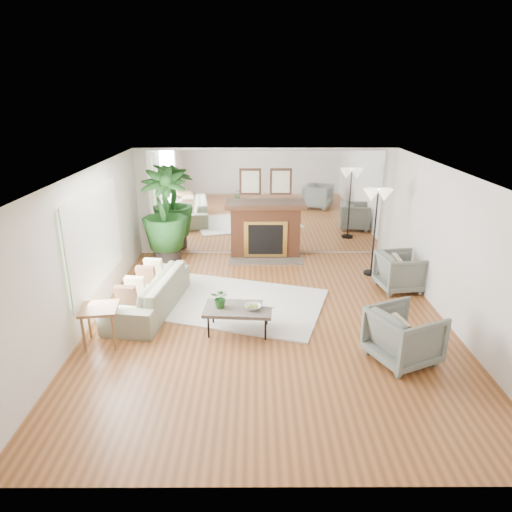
{
  "coord_description": "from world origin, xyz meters",
  "views": [
    {
      "loc": [
        -0.25,
        -6.96,
        3.66
      ],
      "look_at": [
        -0.23,
        0.6,
        0.96
      ],
      "focal_mm": 32.0,
      "sensor_mm": 36.0,
      "label": 1
    }
  ],
  "objects_px": {
    "armchair_back": "(400,272)",
    "potted_ficus": "(164,213)",
    "coffee_table": "(238,310)",
    "side_table": "(99,313)",
    "floor_lamp": "(377,202)",
    "sofa": "(148,292)",
    "fireplace": "(265,230)",
    "armchair_front": "(404,335)"
  },
  "relations": [
    {
      "from": "armchair_back",
      "to": "potted_ficus",
      "type": "relative_size",
      "value": 0.39
    },
    {
      "from": "coffee_table",
      "to": "potted_ficus",
      "type": "xyz_separation_m",
      "value": [
        -1.75,
        3.32,
        0.74
      ]
    },
    {
      "from": "side_table",
      "to": "potted_ficus",
      "type": "xyz_separation_m",
      "value": [
        0.34,
        3.69,
        0.61
      ]
    },
    {
      "from": "floor_lamp",
      "to": "sofa",
      "type": "bearing_deg",
      "value": -159.0
    },
    {
      "from": "armchair_back",
      "to": "coffee_table",
      "type": "bearing_deg",
      "value": 110.05
    },
    {
      "from": "side_table",
      "to": "potted_ficus",
      "type": "height_order",
      "value": "potted_ficus"
    },
    {
      "from": "coffee_table",
      "to": "sofa",
      "type": "relative_size",
      "value": 0.5
    },
    {
      "from": "sofa",
      "to": "side_table",
      "type": "distance_m",
      "value": 1.3
    },
    {
      "from": "armchair_back",
      "to": "potted_ficus",
      "type": "bearing_deg",
      "value": 63.05
    },
    {
      "from": "sofa",
      "to": "coffee_table",
      "type": "bearing_deg",
      "value": 71.01
    },
    {
      "from": "sofa",
      "to": "floor_lamp",
      "type": "distance_m",
      "value": 4.86
    },
    {
      "from": "fireplace",
      "to": "floor_lamp",
      "type": "height_order",
      "value": "fireplace"
    },
    {
      "from": "fireplace",
      "to": "side_table",
      "type": "relative_size",
      "value": 3.29
    },
    {
      "from": "potted_ficus",
      "to": "fireplace",
      "type": "bearing_deg",
      "value": 8.22
    },
    {
      "from": "sofa",
      "to": "side_table",
      "type": "xyz_separation_m",
      "value": [
        -0.46,
        -1.19,
        0.19
      ]
    },
    {
      "from": "fireplace",
      "to": "side_table",
      "type": "distance_m",
      "value": 4.78
    },
    {
      "from": "sofa",
      "to": "armchair_back",
      "type": "xyz_separation_m",
      "value": [
        4.74,
        0.87,
        0.05
      ]
    },
    {
      "from": "armchair_back",
      "to": "armchair_front",
      "type": "height_order",
      "value": "armchair_front"
    },
    {
      "from": "sofa",
      "to": "side_table",
      "type": "relative_size",
      "value": 3.6
    },
    {
      "from": "fireplace",
      "to": "armchair_back",
      "type": "relative_size",
      "value": 2.49
    },
    {
      "from": "coffee_table",
      "to": "potted_ficus",
      "type": "height_order",
      "value": "potted_ficus"
    },
    {
      "from": "fireplace",
      "to": "armchair_front",
      "type": "bearing_deg",
      "value": -67.22
    },
    {
      "from": "fireplace",
      "to": "sofa",
      "type": "bearing_deg",
      "value": -127.2
    },
    {
      "from": "fireplace",
      "to": "floor_lamp",
      "type": "xyz_separation_m",
      "value": [
        2.24,
        -1.14,
        0.91
      ]
    },
    {
      "from": "fireplace",
      "to": "floor_lamp",
      "type": "distance_m",
      "value": 2.68
    },
    {
      "from": "potted_ficus",
      "to": "floor_lamp",
      "type": "distance_m",
      "value": 4.6
    },
    {
      "from": "side_table",
      "to": "potted_ficus",
      "type": "bearing_deg",
      "value": 84.74
    },
    {
      "from": "side_table",
      "to": "floor_lamp",
      "type": "relative_size",
      "value": 0.34
    },
    {
      "from": "armchair_back",
      "to": "sofa",
      "type": "bearing_deg",
      "value": 91.89
    },
    {
      "from": "armchair_back",
      "to": "side_table",
      "type": "relative_size",
      "value": 1.32
    },
    {
      "from": "coffee_table",
      "to": "side_table",
      "type": "bearing_deg",
      "value": -169.98
    },
    {
      "from": "sofa",
      "to": "armchair_front",
      "type": "height_order",
      "value": "armchair_front"
    },
    {
      "from": "armchair_back",
      "to": "side_table",
      "type": "xyz_separation_m",
      "value": [
        -5.2,
        -2.07,
        0.15
      ]
    },
    {
      "from": "armchair_back",
      "to": "side_table",
      "type": "height_order",
      "value": "armchair_back"
    },
    {
      "from": "floor_lamp",
      "to": "potted_ficus",
      "type": "bearing_deg",
      "value": 169.84
    },
    {
      "from": "coffee_table",
      "to": "armchair_front",
      "type": "xyz_separation_m",
      "value": [
        2.4,
        -0.84,
        0.0
      ]
    },
    {
      "from": "potted_ficus",
      "to": "floor_lamp",
      "type": "xyz_separation_m",
      "value": [
        4.51,
        -0.81,
        0.44
      ]
    },
    {
      "from": "armchair_back",
      "to": "side_table",
      "type": "bearing_deg",
      "value": 103.12
    },
    {
      "from": "armchair_back",
      "to": "armchair_front",
      "type": "distance_m",
      "value": 2.64
    },
    {
      "from": "coffee_table",
      "to": "floor_lamp",
      "type": "bearing_deg",
      "value": 42.26
    },
    {
      "from": "side_table",
      "to": "floor_lamp",
      "type": "bearing_deg",
      "value": 30.69
    },
    {
      "from": "coffee_table",
      "to": "floor_lamp",
      "type": "distance_m",
      "value": 3.91
    }
  ]
}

